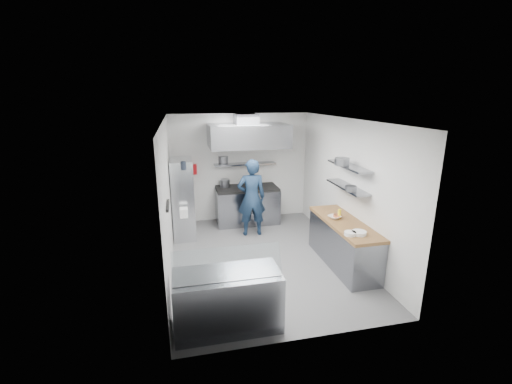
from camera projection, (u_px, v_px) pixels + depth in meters
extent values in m
plane|color=#535355|center=(262.00, 258.00, 7.07)|extent=(5.00, 5.00, 0.00)
plane|color=silver|center=(263.00, 120.00, 6.31)|extent=(5.00, 5.00, 0.00)
cube|color=white|center=(240.00, 167.00, 9.03)|extent=(3.60, 2.80, 0.02)
cube|color=white|center=(309.00, 245.00, 4.34)|extent=(3.60, 2.80, 0.02)
cube|color=white|center=(168.00, 199.00, 6.31)|extent=(2.80, 5.00, 0.02)
cube|color=white|center=(347.00, 188.00, 7.07)|extent=(2.80, 5.00, 0.02)
cube|color=gray|center=(247.00, 206.00, 8.94)|extent=(1.60, 0.80, 0.90)
cube|color=black|center=(247.00, 188.00, 8.81)|extent=(1.57, 0.78, 0.06)
cylinder|color=slate|center=(225.00, 183.00, 8.80)|extent=(0.25, 0.25, 0.20)
cylinder|color=slate|center=(253.00, 182.00, 8.84)|extent=(0.32, 0.32, 0.24)
cylinder|color=slate|center=(256.00, 181.00, 9.13)|extent=(0.27, 0.27, 0.16)
cube|color=gray|center=(245.00, 164.00, 8.87)|extent=(1.60, 0.30, 0.04)
cylinder|color=slate|center=(223.00, 159.00, 8.93)|extent=(0.27, 0.27, 0.18)
cube|color=gray|center=(248.00, 136.00, 8.27)|extent=(1.90, 1.15, 0.55)
cube|color=slate|center=(246.00, 119.00, 8.38)|extent=(0.55, 0.55, 0.24)
cube|color=red|center=(192.00, 169.00, 8.71)|extent=(0.22, 0.10, 0.26)
imported|color=#162943|center=(252.00, 198.00, 8.03)|extent=(0.69, 0.47, 1.84)
cube|color=silver|center=(183.00, 199.00, 7.95)|extent=(0.50, 0.90, 1.85)
cube|color=white|center=(184.00, 213.00, 7.37)|extent=(0.17, 0.21, 0.19)
cube|color=yellow|center=(182.00, 185.00, 7.70)|extent=(0.12, 0.16, 0.14)
cylinder|color=black|center=(183.00, 166.00, 7.25)|extent=(0.11, 0.11, 0.18)
cube|color=black|center=(168.00, 206.00, 5.43)|extent=(0.04, 0.55, 0.05)
cube|color=gray|center=(343.00, 244.00, 6.70)|extent=(0.62, 2.00, 0.84)
cube|color=brown|center=(345.00, 223.00, 6.58)|extent=(0.65, 2.04, 0.06)
cylinder|color=white|center=(359.00, 233.00, 5.95)|extent=(0.25, 0.25, 0.06)
cylinder|color=white|center=(350.00, 234.00, 5.92)|extent=(0.21, 0.21, 0.06)
cylinder|color=#D0693A|center=(337.00, 216.00, 6.79)|extent=(0.16, 0.16, 0.06)
cylinder|color=yellow|center=(339.00, 214.00, 6.73)|extent=(0.06, 0.06, 0.18)
imported|color=white|center=(334.00, 217.00, 6.73)|extent=(0.30, 0.30, 0.06)
cube|color=gray|center=(347.00, 187.00, 6.72)|extent=(0.30, 1.30, 0.04)
cube|color=gray|center=(349.00, 166.00, 6.61)|extent=(0.30, 1.30, 0.04)
cylinder|color=slate|center=(351.00, 188.00, 6.35)|extent=(0.21, 0.21, 0.10)
cylinder|color=slate|center=(342.00, 162.00, 6.57)|extent=(0.28, 0.28, 0.14)
cube|color=gray|center=(227.00, 300.00, 4.86)|extent=(1.50, 0.70, 0.85)
cube|color=silver|center=(228.00, 263.00, 4.58)|extent=(1.47, 0.19, 0.42)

